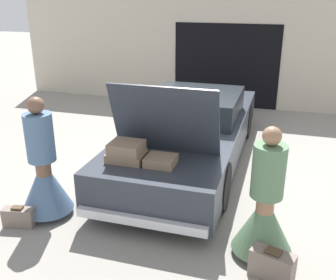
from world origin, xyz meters
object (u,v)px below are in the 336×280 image
(car, at_px, (191,132))
(person_left, at_px, (44,175))
(suitcase_beside_left_person, at_px, (19,217))
(suitcase_beside_right_person, at_px, (272,265))
(person_right, at_px, (264,212))

(car, bearing_deg, person_left, -121.52)
(suitcase_beside_left_person, height_order, suitcase_beside_right_person, suitcase_beside_right_person)
(car, distance_m, suitcase_beside_right_person, 3.34)
(suitcase_beside_left_person, bearing_deg, person_right, 6.12)
(person_left, bearing_deg, person_right, 100.20)
(car, xyz_separation_m, person_right, (1.49, -2.47, 0.00))
(person_left, xyz_separation_m, suitcase_beside_right_person, (3.12, -0.46, -0.44))
(car, bearing_deg, suitcase_beside_right_person, -60.46)
(car, distance_m, suitcase_beside_left_person, 3.31)
(person_left, height_order, suitcase_beside_left_person, person_left)
(suitcase_beside_right_person, bearing_deg, suitcase_beside_left_person, 178.76)
(person_right, height_order, suitcase_beside_left_person, person_right)
(person_left, height_order, suitcase_beside_right_person, person_left)
(car, relative_size, person_left, 3.06)
(car, height_order, suitcase_beside_left_person, car)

